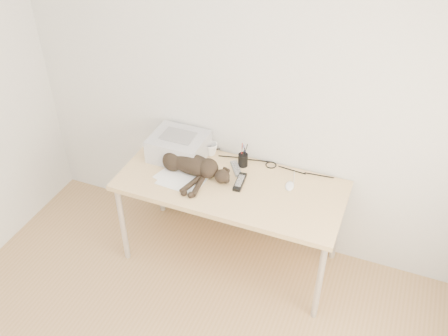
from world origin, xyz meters
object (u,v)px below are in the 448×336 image
at_px(desk, 235,191).
at_px(mug, 211,149).
at_px(pen_cup, 243,160).
at_px(cat, 189,165).
at_px(printer, 179,146).
at_px(mouse, 290,185).

height_order(desk, mug, mug).
bearing_deg(mug, pen_cup, -9.24).
relative_size(cat, pen_cup, 3.86).
distance_m(printer, cat, 0.22).
bearing_deg(pen_cup, cat, -145.29).
height_order(printer, cat, printer).
height_order(mug, pen_cup, pen_cup).
relative_size(printer, cat, 0.56).
relative_size(desk, cat, 2.25).
bearing_deg(cat, pen_cup, 38.14).
bearing_deg(desk, cat, -166.37).
distance_m(desk, pen_cup, 0.24).
bearing_deg(mug, desk, -35.77).
relative_size(mug, mouse, 0.98).
distance_m(printer, pen_cup, 0.49).
bearing_deg(printer, pen_cup, 8.23).
distance_m(mug, pen_cup, 0.28).
height_order(printer, pen_cup, printer).
relative_size(printer, pen_cup, 2.17).
bearing_deg(desk, mug, 144.23).
relative_size(desk, mug, 15.57).
xyz_separation_m(printer, cat, (0.16, -0.16, -0.02)).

